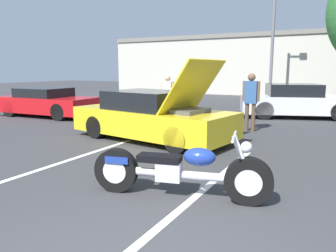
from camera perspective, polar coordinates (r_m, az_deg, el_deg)
parking_stripe_foreground at (r=6.79m, az=-19.43°, el=-6.48°), size 0.12×5.64×0.01m
parking_stripe_middle at (r=5.05m, az=5.43°, el=-11.62°), size 0.12×5.64×0.01m
far_building at (r=25.35m, az=25.46°, el=9.99°), size 32.00×4.20×4.40m
light_pole at (r=20.34m, az=18.03°, el=14.51°), size 1.21×0.28×6.60m
motorcycle at (r=4.77m, az=1.82°, el=-7.84°), size 2.59×0.90×0.97m
show_car_hood_open at (r=8.63m, az=-2.72°, el=1.64°), size 4.59×2.41×2.08m
parked_car_mid_row at (r=13.69m, az=21.39°, el=3.99°), size 4.58×3.10×1.30m
parked_car_left_row at (r=13.95m, az=-20.29°, el=3.87°), size 4.15×1.96×1.12m
spectator_near_motorcycle at (r=10.14m, az=14.23°, el=4.93°), size 0.52×0.23×1.73m
spectator_by_show_car at (r=12.67m, az=-0.04°, el=5.76°), size 0.52×0.21×1.61m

